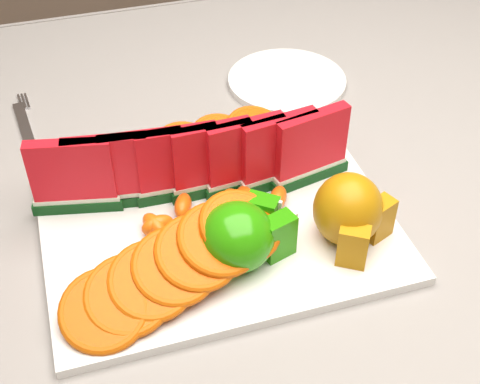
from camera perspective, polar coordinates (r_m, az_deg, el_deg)
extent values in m
cube|color=#533521|center=(0.88, 1.64, 0.39)|extent=(1.40, 0.90, 0.03)
cube|color=#533521|center=(1.63, 18.72, 3.36)|extent=(0.06, 0.06, 0.72)
cube|color=slate|center=(0.86, 1.67, 1.34)|extent=(1.52, 1.02, 0.01)
cube|color=slate|center=(1.32, -5.50, 11.87)|extent=(1.52, 0.01, 0.20)
cube|color=silver|center=(0.78, -1.87, -2.93)|extent=(0.40, 0.30, 0.01)
ellipsoid|color=#298B17|center=(0.71, -0.24, -3.84)|extent=(0.09, 0.09, 0.08)
cube|color=#298B17|center=(0.73, 3.29, -3.87)|extent=(0.04, 0.03, 0.06)
cube|color=beige|center=(0.73, 3.74, -3.77)|extent=(0.03, 0.01, 0.05)
cube|color=#298B17|center=(0.75, 1.89, -2.16)|extent=(0.04, 0.04, 0.06)
cube|color=beige|center=(0.75, 2.32, -2.06)|extent=(0.03, 0.02, 0.05)
ellipsoid|color=#925D13|center=(0.74, 9.19, -1.47)|extent=(0.09, 0.09, 0.09)
cube|color=#925D13|center=(0.73, 9.61, -4.61)|extent=(0.04, 0.04, 0.05)
cube|color=#925D13|center=(0.76, 11.76, -2.30)|extent=(0.04, 0.03, 0.05)
cylinder|color=silver|center=(1.03, 4.02, 9.45)|extent=(0.23, 0.23, 0.01)
cube|color=silver|center=(0.96, -17.67, 4.54)|extent=(0.03, 0.17, 0.00)
cube|color=silver|center=(1.04, -18.24, 7.29)|extent=(0.01, 0.04, 0.00)
cube|color=silver|center=(1.04, -17.97, 7.34)|extent=(0.01, 0.04, 0.00)
cube|color=silver|center=(1.04, -17.70, 7.40)|extent=(0.01, 0.04, 0.00)
cube|color=#083A08|center=(0.81, -13.61, -0.98)|extent=(0.11, 0.04, 0.01)
cube|color=silver|center=(0.81, -13.72, -0.46)|extent=(0.10, 0.04, 0.01)
cube|color=red|center=(0.78, -14.21, 1.85)|extent=(0.10, 0.04, 0.08)
cube|color=#083A08|center=(0.81, -10.79, -0.63)|extent=(0.11, 0.04, 0.01)
cube|color=silver|center=(0.80, -10.88, -0.10)|extent=(0.10, 0.03, 0.01)
cube|color=red|center=(0.78, -11.27, 2.22)|extent=(0.10, 0.03, 0.08)
cube|color=#083A08|center=(0.81, -7.97, -0.27)|extent=(0.11, 0.03, 0.01)
cube|color=silver|center=(0.80, -8.03, 0.26)|extent=(0.10, 0.03, 0.01)
cube|color=red|center=(0.78, -8.32, 2.60)|extent=(0.10, 0.02, 0.08)
cube|color=#083A08|center=(0.81, -5.14, 0.09)|extent=(0.11, 0.02, 0.01)
cube|color=silver|center=(0.80, -5.18, 0.62)|extent=(0.10, 0.02, 0.01)
cube|color=red|center=(0.78, -5.37, 2.97)|extent=(0.10, 0.02, 0.08)
cube|color=#083A08|center=(0.81, -2.33, 0.44)|extent=(0.11, 0.02, 0.01)
cube|color=silver|center=(0.81, -2.35, 0.98)|extent=(0.10, 0.02, 0.01)
cube|color=red|center=(0.78, -2.43, 3.33)|extent=(0.10, 0.02, 0.08)
cube|color=#083A08|center=(0.82, 0.45, 0.79)|extent=(0.11, 0.03, 0.01)
cube|color=silver|center=(0.81, 0.46, 1.33)|extent=(0.10, 0.03, 0.01)
cube|color=red|center=(0.78, 0.47, 3.67)|extent=(0.10, 0.02, 0.08)
cube|color=#083A08|center=(0.82, 3.20, 1.14)|extent=(0.11, 0.04, 0.01)
cube|color=silver|center=(0.82, 3.22, 1.67)|extent=(0.10, 0.03, 0.01)
cube|color=red|center=(0.79, 3.33, 4.00)|extent=(0.10, 0.03, 0.08)
cube|color=#083A08|center=(0.83, 5.89, 1.47)|extent=(0.11, 0.04, 0.01)
cube|color=silver|center=(0.83, 5.93, 2.00)|extent=(0.10, 0.04, 0.01)
cube|color=red|center=(0.80, 6.14, 4.32)|extent=(0.10, 0.04, 0.08)
cylinder|color=#E84506|center=(0.68, -11.53, -9.85)|extent=(0.10, 0.09, 0.04)
torus|color=#B13208|center=(0.68, -11.53, -9.85)|extent=(0.11, 0.11, 0.04)
cylinder|color=#E84506|center=(0.68, -9.52, -8.68)|extent=(0.09, 0.09, 0.04)
torus|color=#B13208|center=(0.68, -9.52, -8.68)|extent=(0.10, 0.10, 0.04)
cylinder|color=#E84506|center=(0.69, -7.54, -7.51)|extent=(0.08, 0.08, 0.04)
torus|color=#B13208|center=(0.69, -7.54, -7.51)|extent=(0.09, 0.09, 0.04)
cylinder|color=#E84506|center=(0.69, -5.58, -6.34)|extent=(0.09, 0.09, 0.04)
torus|color=#B13208|center=(0.69, -5.58, -6.34)|extent=(0.10, 0.10, 0.04)
cylinder|color=#E84506|center=(0.70, -3.67, -5.18)|extent=(0.10, 0.10, 0.04)
torus|color=#B13208|center=(0.70, -3.67, -5.18)|extent=(0.11, 0.11, 0.04)
cylinder|color=#E84506|center=(0.70, -1.79, -4.03)|extent=(0.11, 0.10, 0.04)
torus|color=#B13208|center=(0.70, -1.79, -4.03)|extent=(0.12, 0.12, 0.04)
cylinder|color=#E84506|center=(0.71, 0.05, -2.90)|extent=(0.11, 0.11, 0.04)
torus|color=#B13208|center=(0.71, 0.05, -2.90)|extent=(0.12, 0.12, 0.04)
cylinder|color=#E84506|center=(0.85, -11.07, 2.42)|extent=(0.07, 0.07, 0.03)
torus|color=#B13208|center=(0.85, -11.07, 2.42)|extent=(0.08, 0.08, 0.03)
cylinder|color=#E84506|center=(0.85, -7.93, 3.19)|extent=(0.08, 0.08, 0.03)
torus|color=#B13208|center=(0.85, -7.93, 3.19)|extent=(0.09, 0.09, 0.03)
cylinder|color=#E84506|center=(0.86, -4.80, 3.95)|extent=(0.08, 0.08, 0.03)
torus|color=#B13208|center=(0.86, -4.80, 3.95)|extent=(0.09, 0.09, 0.03)
cylinder|color=#E84506|center=(0.86, -1.71, 4.68)|extent=(0.09, 0.09, 0.03)
torus|color=#B13208|center=(0.86, -1.71, 4.68)|extent=(0.10, 0.10, 0.03)
cylinder|color=#E84506|center=(0.87, 1.33, 5.39)|extent=(0.09, 0.09, 0.03)
torus|color=#B13208|center=(0.87, 1.33, 5.39)|extent=(0.10, 0.10, 0.03)
ellipsoid|color=#E55A21|center=(0.76, -7.34, -2.83)|extent=(0.03, 0.04, 0.02)
ellipsoid|color=#E55A21|center=(0.76, -7.05, -2.83)|extent=(0.04, 0.03, 0.02)
ellipsoid|color=#E55A21|center=(0.78, -4.88, -1.19)|extent=(0.03, 0.04, 0.02)
ellipsoid|color=#E55A21|center=(0.76, -3.08, -2.32)|extent=(0.04, 0.02, 0.02)
ellipsoid|color=#E55A21|center=(0.77, -1.80, -2.12)|extent=(0.04, 0.04, 0.02)
ellipsoid|color=#E55A21|center=(0.79, -0.43, -0.70)|extent=(0.03, 0.04, 0.02)
ellipsoid|color=#E55A21|center=(0.79, 0.64, -0.52)|extent=(0.03, 0.04, 0.02)
ellipsoid|color=#E55A21|center=(0.79, 3.24, -0.54)|extent=(0.04, 0.04, 0.02)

